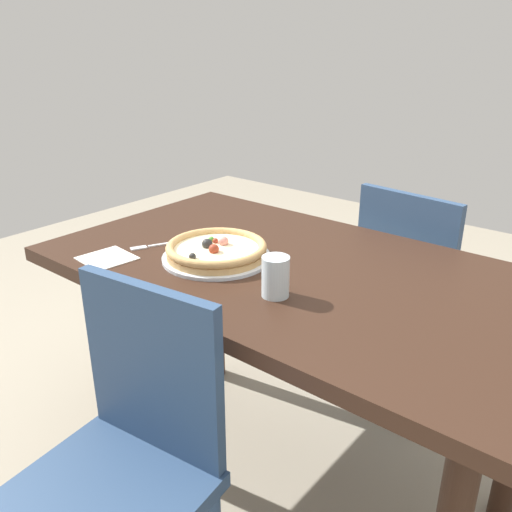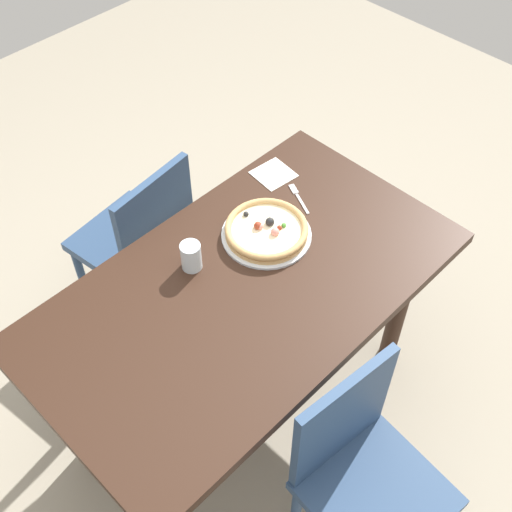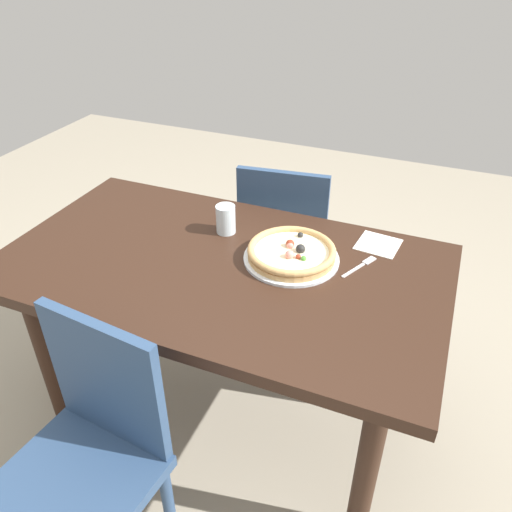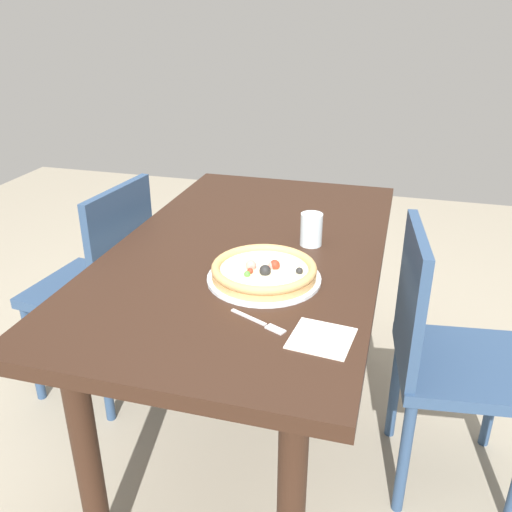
% 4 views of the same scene
% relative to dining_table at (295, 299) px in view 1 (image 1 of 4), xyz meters
% --- Properties ---
extents(ground_plane, '(6.00, 6.00, 0.00)m').
position_rel_dining_table_xyz_m(ground_plane, '(0.00, 0.00, -0.67)').
color(ground_plane, '#9E937F').
extents(dining_table, '(1.48, 0.83, 0.77)m').
position_rel_dining_table_xyz_m(dining_table, '(0.00, 0.00, 0.00)').
color(dining_table, '#331E14').
rests_on(dining_table, ground).
extents(chair_near, '(0.44, 0.44, 0.89)m').
position_rel_dining_table_xyz_m(chair_near, '(-0.11, -0.63, -0.17)').
color(chair_near, navy).
rests_on(chair_near, ground).
extents(chair_far, '(0.45, 0.45, 0.89)m').
position_rel_dining_table_xyz_m(chair_far, '(0.02, 0.63, -0.17)').
color(chair_far, navy).
rests_on(chair_far, ground).
extents(plate, '(0.32, 0.32, 0.01)m').
position_rel_dining_table_xyz_m(plate, '(0.21, 0.11, 0.11)').
color(plate, silver).
rests_on(plate, dining_table).
extents(pizza, '(0.30, 0.30, 0.05)m').
position_rel_dining_table_xyz_m(pizza, '(0.21, 0.11, 0.13)').
color(pizza, tan).
rests_on(pizza, plate).
extents(fork, '(0.08, 0.16, 0.00)m').
position_rel_dining_table_xyz_m(fork, '(0.44, 0.16, 0.11)').
color(fork, silver).
rests_on(fork, dining_table).
extents(drinking_glass, '(0.07, 0.07, 0.10)m').
position_rel_dining_table_xyz_m(drinking_glass, '(-0.07, 0.19, 0.16)').
color(drinking_glass, silver).
rests_on(drinking_glass, dining_table).
extents(napkin, '(0.15, 0.15, 0.00)m').
position_rel_dining_table_xyz_m(napkin, '(0.46, 0.31, 0.11)').
color(napkin, white).
rests_on(napkin, dining_table).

